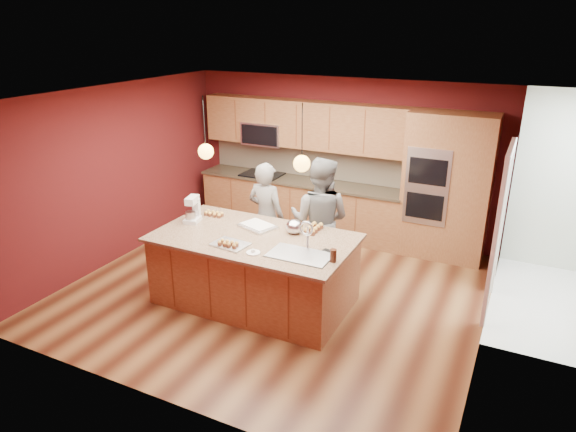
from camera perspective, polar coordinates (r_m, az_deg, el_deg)
The scene contains 24 objects.
floor at distance 7.33m, azimuth -1.34°, elevation -8.19°, with size 5.50×5.50×0.00m, color #462012.
ceiling at distance 6.46m, azimuth -1.55°, elevation 13.22°, with size 5.50×5.50×0.00m, color white.
wall_back at distance 8.98m, azimuth 5.97°, elevation 6.51°, with size 5.50×5.50×0.00m, color #4E1214.
wall_front at distance 4.87m, azimuth -15.17°, elevation -6.89°, with size 5.50×5.50×0.00m, color #4E1214.
wall_left at distance 8.35m, azimuth -18.49°, elevation 4.44°, with size 5.00×5.00×0.00m, color #4E1214.
wall_right at distance 6.10m, azimuth 22.19°, elevation -2.00°, with size 5.00×5.00×0.00m, color #4E1214.
cabinet_run at distance 9.09m, azimuth 1.29°, elevation 4.43°, with size 3.74×0.64×2.30m.
oven_column at distance 8.31m, azimuth 17.18°, elevation 3.07°, with size 1.30×0.62×2.30m.
doorway_trim at distance 6.95m, azimuth 22.28°, elevation -1.93°, with size 0.08×1.11×2.20m, color white, non-canonical shape.
pendant_left at distance 6.67m, azimuth -9.12°, elevation 7.12°, with size 0.20×0.20×0.80m.
pendant_right at distance 6.02m, azimuth 1.54°, elevation 5.88°, with size 0.20×0.20×0.80m.
island at distance 6.84m, azimuth -3.64°, elevation -5.88°, with size 2.58×1.45×1.33m.
person_left at distance 7.64m, azimuth -2.42°, elevation -0.08°, with size 0.61×0.40×1.66m, color black.
person_right at distance 7.26m, azimuth 3.53°, elevation -0.51°, with size 0.89×0.69×1.83m, color gray.
stand_mixer at distance 7.19m, azimuth -10.56°, elevation 0.55°, with size 0.24×0.30×0.36m.
sheet_cake at distance 6.92m, azimuth -3.41°, elevation -1.10°, with size 0.56×0.48×0.05m.
cooling_rack at distance 6.42m, azimuth -6.43°, elevation -3.14°, with size 0.44×0.32×0.02m, color silver.
mixing_bowl at distance 6.70m, azimuth 0.72°, elevation -1.19°, with size 0.23×0.23×0.19m, color silver.
plate at distance 6.18m, azimuth -3.88°, elevation -4.09°, with size 0.17×0.17×0.01m, color white.
tumbler at distance 5.95m, azimuth 5.05°, elevation -4.41°, with size 0.08×0.08×0.15m, color #3E1F12.
phone at distance 6.23m, azimuth 4.49°, elevation -3.89°, with size 0.14×0.08×0.01m, color black.
cupcakes_left at distance 7.39m, azimuth -8.27°, elevation 0.26°, with size 0.29×0.15×0.07m, color gold, non-canonical shape.
cupcakes_rack at distance 6.35m, azimuth -6.66°, elevation -3.06°, with size 0.28×0.14×0.06m, color gold, non-canonical shape.
cupcakes_right at distance 6.79m, azimuth 2.87°, elevation -1.38°, with size 0.17×0.35×0.08m, color gold, non-canonical shape.
Camera 1 is at (2.96, -5.68, 3.56)m, focal length 32.00 mm.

